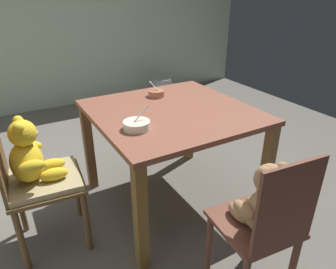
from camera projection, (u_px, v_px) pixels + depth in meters
ground_plane at (171, 200)px, 2.39m from camera, size 5.20×5.20×0.04m
wall_rear at (67, 2)px, 3.81m from camera, size 5.20×0.08×2.63m
dining_table at (172, 124)px, 2.11m from camera, size 1.03×1.03×0.74m
teddy_chair_near_front at (264, 212)px, 1.42m from camera, size 0.39×0.40×0.88m
teddy_chair_near_left at (33, 167)px, 1.74m from camera, size 0.46×0.44×0.95m
porridge_bowl_white_near_left at (137, 125)px, 1.77m from camera, size 0.17×0.16×0.13m
porridge_bowl_terracotta_far_center at (156, 93)px, 2.30m from camera, size 0.12×0.13×0.11m
metal_pail at (162, 88)px, 4.50m from camera, size 0.27×0.27×0.29m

